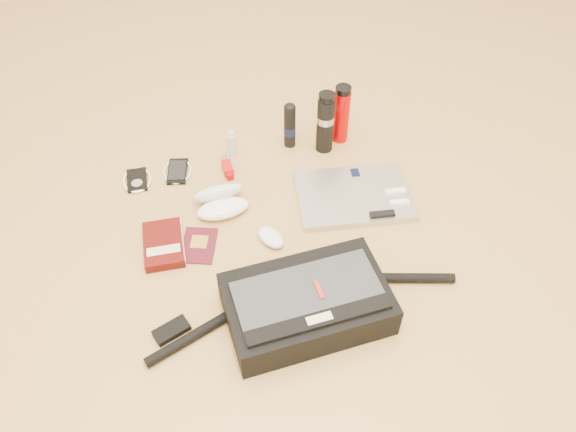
{
  "coord_description": "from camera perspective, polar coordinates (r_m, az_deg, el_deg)",
  "views": [
    {
      "loc": [
        -0.4,
        -1.03,
        1.36
      ],
      "look_at": [
        0.02,
        0.07,
        0.06
      ],
      "focal_mm": 35.0,
      "sensor_mm": 36.0,
      "label": 1
    }
  ],
  "objects": [
    {
      "name": "mouse",
      "position": [
        1.75,
        -1.75,
        -2.19
      ],
      "size": [
        0.09,
        0.12,
        0.03
      ],
      "rotation": [
        0.0,
        0.0,
        0.32
      ],
      "color": "white",
      "rests_on": "ground"
    },
    {
      "name": "thermos_red",
      "position": [
        2.05,
        5.43,
        10.27
      ],
      "size": [
        0.08,
        0.08,
        0.23
      ],
      "rotation": [
        0.0,
        0.0,
        0.37
      ],
      "color": "#B40000",
      "rests_on": "ground"
    },
    {
      "name": "sunglasses_case",
      "position": [
        1.84,
        -6.86,
        1.54
      ],
      "size": [
        0.18,
        0.15,
        0.1
      ],
      "rotation": [
        0.0,
        0.0,
        -0.04
      ],
      "color": "white",
      "rests_on": "ground"
    },
    {
      "name": "ipod",
      "position": [
        2.01,
        -15.08,
        3.56
      ],
      "size": [
        0.11,
        0.12,
        0.01
      ],
      "rotation": [
        0.0,
        0.0,
        -0.14
      ],
      "color": "black",
      "rests_on": "ground"
    },
    {
      "name": "inhaler",
      "position": [
        1.99,
        -6.19,
        4.95
      ],
      "size": [
        0.04,
        0.11,
        0.03
      ],
      "rotation": [
        0.0,
        0.0,
        -0.08
      ],
      "color": "#AB0F10",
      "rests_on": "ground"
    },
    {
      "name": "passport",
      "position": [
        1.77,
        -9.05,
        -2.94
      ],
      "size": [
        0.15,
        0.17,
        0.01
      ],
      "rotation": [
        0.0,
        0.0,
        -0.42
      ],
      "color": "#450D19",
      "rests_on": "ground"
    },
    {
      "name": "laptop",
      "position": [
        1.89,
        6.78,
        2.03
      ],
      "size": [
        0.43,
        0.35,
        0.04
      ],
      "rotation": [
        0.0,
        0.0,
        -0.24
      ],
      "color": "#B3B2B5",
      "rests_on": "ground"
    },
    {
      "name": "phone",
      "position": [
        2.01,
        -11.16,
        4.49
      ],
      "size": [
        0.13,
        0.14,
        0.01
      ],
      "rotation": [
        0.0,
        0.0,
        -0.32
      ],
      "color": "black",
      "rests_on": "ground"
    },
    {
      "name": "aerosol_can",
      "position": [
        2.03,
        0.18,
        9.21
      ],
      "size": [
        0.05,
        0.05,
        0.18
      ],
      "rotation": [
        0.0,
        0.0,
        -0.2
      ],
      "color": "black",
      "rests_on": "ground"
    },
    {
      "name": "book",
      "position": [
        1.77,
        -12.48,
        -2.84
      ],
      "size": [
        0.15,
        0.2,
        0.03
      ],
      "rotation": [
        0.0,
        0.0,
        -0.15
      ],
      "color": "#400907",
      "rests_on": "ground"
    },
    {
      "name": "messenger_bag",
      "position": [
        1.55,
        1.86,
        -8.92
      ],
      "size": [
        0.91,
        0.3,
        0.13
      ],
      "rotation": [
        0.0,
        0.0,
        -0.06
      ],
      "color": "black",
      "rests_on": "ground"
    },
    {
      "name": "ground",
      "position": [
        1.75,
        0.21,
        -3.15
      ],
      "size": [
        4.0,
        4.0,
        0.0
      ],
      "primitive_type": "plane",
      "color": "tan",
      "rests_on": "ground"
    },
    {
      "name": "thermos_black",
      "position": [
        2.0,
        3.81,
        9.48
      ],
      "size": [
        0.08,
        0.08,
        0.24
      ],
      "rotation": [
        0.0,
        0.0,
        -0.25
      ],
      "color": "black",
      "rests_on": "ground"
    },
    {
      "name": "spray_bottle",
      "position": [
        2.02,
        -5.7,
        7.28
      ],
      "size": [
        0.04,
        0.04,
        0.11
      ],
      "rotation": [
        0.0,
        0.0,
        0.23
      ],
      "color": "#A5C6DC",
      "rests_on": "ground"
    }
  ]
}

